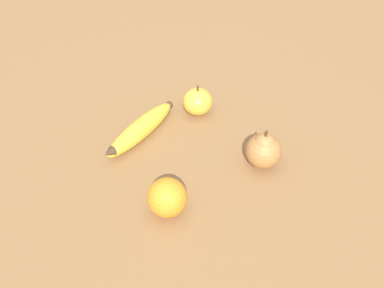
{
  "coord_description": "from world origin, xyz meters",
  "views": [
    {
      "loc": [
        -0.62,
        0.45,
        0.69
      ],
      "look_at": [
        -0.12,
        0.01,
        0.03
      ],
      "focal_mm": 42.0,
      "sensor_mm": 36.0,
      "label": 1
    }
  ],
  "objects_px": {
    "apple": "(198,101)",
    "banana": "(140,129)",
    "orange": "(167,197)",
    "pear": "(264,150)"
  },
  "relations": [
    {
      "from": "banana",
      "to": "pear",
      "type": "xyz_separation_m",
      "value": [
        -0.23,
        -0.14,
        0.02
      ]
    },
    {
      "from": "banana",
      "to": "pear",
      "type": "height_order",
      "value": "pear"
    },
    {
      "from": "pear",
      "to": "orange",
      "type": "bearing_deg",
      "value": 80.72
    },
    {
      "from": "banana",
      "to": "apple",
      "type": "relative_size",
      "value": 2.91
    },
    {
      "from": "apple",
      "to": "banana",
      "type": "bearing_deg",
      "value": 81.97
    },
    {
      "from": "banana",
      "to": "apple",
      "type": "xyz_separation_m",
      "value": [
        -0.02,
        -0.15,
        0.01
      ]
    },
    {
      "from": "banana",
      "to": "apple",
      "type": "distance_m",
      "value": 0.15
    },
    {
      "from": "pear",
      "to": "banana",
      "type": "bearing_deg",
      "value": 31.36
    },
    {
      "from": "banana",
      "to": "orange",
      "type": "relative_size",
      "value": 2.92
    },
    {
      "from": "banana",
      "to": "pear",
      "type": "bearing_deg",
      "value": 108.85
    }
  ]
}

